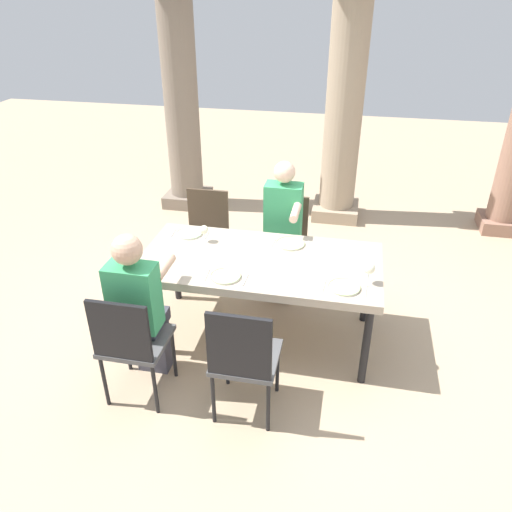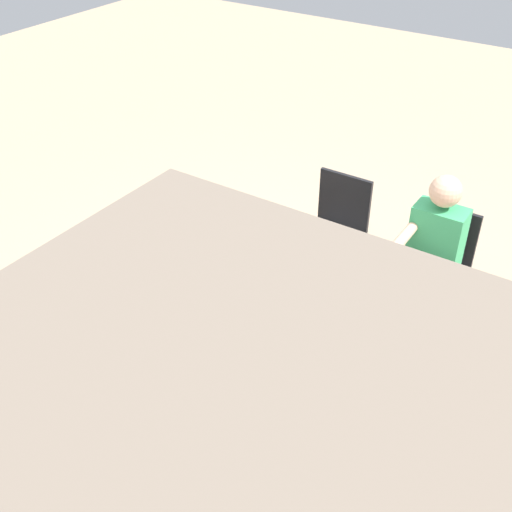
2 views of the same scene
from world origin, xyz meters
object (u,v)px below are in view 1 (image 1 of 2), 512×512
object	(u,v)px
wine_glass_0	(204,230)
plate_3	(344,287)
chair_mid_south	(243,356)
diner_man_white	(140,306)
stone_column_near	(181,100)
plate_2	(290,244)
chair_mid_north	(284,237)
chair_west_north	(205,229)
stone_column_centre	(344,109)
plate_1	(226,276)
plate_0	(189,233)
diner_woman_green	(282,228)
chair_west_south	(130,340)
wine_glass_3	(369,269)
dining_table	(260,266)

from	to	relation	value
wine_glass_0	plate_3	size ratio (longest dim) A/B	0.64
chair_mid_south	diner_man_white	world-z (taller)	diner_man_white
stone_column_near	plate_2	bearing A→B (deg)	-53.47
plate_2	chair_mid_north	bearing A→B (deg)	102.59
chair_west_north	stone_column_centre	world-z (taller)	stone_column_centre
chair_west_north	plate_1	xyz separation A→B (m)	(0.53, -1.21, 0.25)
plate_0	plate_2	xyz separation A→B (m)	(0.89, -0.01, -0.00)
diner_man_white	stone_column_near	distance (m)	3.47
plate_3	stone_column_centre	bearing A→B (deg)	93.80
diner_woman_green	plate_1	xyz separation A→B (m)	(-0.27, -1.02, 0.07)
chair_mid_south	chair_west_north	bearing A→B (deg)	113.94
chair_mid_north	stone_column_centre	world-z (taller)	stone_column_centre
stone_column_near	plate_2	world-z (taller)	stone_column_near
plate_0	plate_2	world-z (taller)	same
chair_mid_north	wine_glass_0	bearing A→B (deg)	-130.06
chair_west_south	stone_column_centre	bearing A→B (deg)	70.87
wine_glass_3	chair_west_south	bearing A→B (deg)	-155.70
chair_west_south	wine_glass_0	xyz separation A→B (m)	(0.21, 1.10, 0.33)
plate_1	chair_mid_north	bearing A→B (deg)	77.60
chair_west_north	stone_column_near	xyz separation A→B (m)	(-0.78, 1.71, 0.87)
wine_glass_0	diner_man_white	bearing A→B (deg)	-103.16
plate_3	chair_west_north	bearing A→B (deg)	139.90
chair_mid_north	plate_1	xyz separation A→B (m)	(-0.27, -1.22, 0.26)
wine_glass_0	chair_west_south	bearing A→B (deg)	-100.96
stone_column_centre	wine_glass_0	xyz separation A→B (m)	(-1.00, -2.41, -0.50)
plate_3	wine_glass_3	distance (m)	0.23
chair_west_north	diner_woman_green	distance (m)	0.85
chair_west_south	wine_glass_0	bearing A→B (deg)	79.04
chair_west_south	stone_column_centre	xyz separation A→B (m)	(1.22, 3.51, 0.83)
dining_table	chair_west_south	world-z (taller)	chair_west_south
chair_mid_south	wine_glass_3	size ratio (longest dim) A/B	5.57
dining_table	stone_column_near	world-z (taller)	stone_column_near
chair_mid_south	plate_3	size ratio (longest dim) A/B	4.06
dining_table	stone_column_centre	bearing A→B (deg)	79.45
wine_glass_3	stone_column_near	bearing A→B (deg)	130.10
chair_west_north	wine_glass_0	size ratio (longest dim) A/B	5.95
chair_west_north	diner_man_white	xyz separation A→B (m)	(0.00, -1.60, 0.18)
chair_mid_south	stone_column_centre	size ratio (longest dim) A/B	0.34
stone_column_near	wine_glass_3	size ratio (longest dim) A/B	16.56
chair_mid_north	stone_column_centre	distance (m)	1.95
plate_2	plate_1	bearing A→B (deg)	-123.40
chair_west_north	wine_glass_3	distance (m)	1.95
wine_glass_0	plate_3	distance (m)	1.30
chair_west_south	plate_3	distance (m)	1.55
chair_west_north	chair_west_south	world-z (taller)	chair_west_south
diner_man_white	wine_glass_0	world-z (taller)	diner_man_white
dining_table	stone_column_centre	world-z (taller)	stone_column_centre
diner_man_white	stone_column_centre	xyz separation A→B (m)	(1.21, 3.30, 0.67)
chair_west_north	chair_west_south	bearing A→B (deg)	-90.00
plate_2	plate_3	distance (m)	0.75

